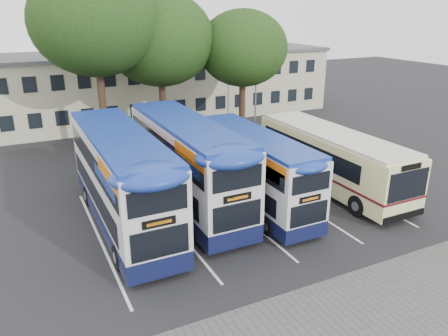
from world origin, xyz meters
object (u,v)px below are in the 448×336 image
Objects in this scene: tree_left at (95,21)px; tree_right at (243,48)px; bus_dd_mid at (187,160)px; lamp_post at (256,68)px; bus_single at (330,155)px; bus_dd_left at (122,176)px; tree_mid at (160,39)px; bus_dd_right at (254,167)px.

tree_left is 1.28× the size of tree_right.
bus_dd_mid is (-8.64, -10.01, -4.51)m from tree_right.
bus_single is at bearing -102.94° from lamp_post.
bus_single is at bearing -1.75° from bus_dd_left.
tree_mid is 1.18× the size of bus_dd_right.
bus_dd_left is at bearing -169.00° from bus_dd_mid.
tree_left reaches higher than tree_right.
bus_dd_right is (6.68, -0.80, -0.36)m from bus_dd_left.
tree_left is at bearing 100.61° from bus_dd_mid.
tree_right is (10.65, -0.68, -2.05)m from tree_left.
lamp_post is 0.81× the size of bus_single.
bus_dd_left is at bearing 178.25° from bus_single.
bus_dd_right is at bearing -87.94° from tree_mid.
bus_dd_left is 3.62m from bus_dd_mid.
bus_dd_left is (-6.21, -12.32, -5.25)m from tree_mid.
tree_mid reaches higher than bus_dd_left.
tree_left is 1.15× the size of bus_dd_mid.
tree_right reaches higher than bus_single.
tree_mid is at bearing 11.37° from tree_left.
lamp_post is 0.71× the size of tree_left.
lamp_post is 0.81× the size of tree_mid.
bus_single is (5.35, 0.43, -0.30)m from bus_dd_right.
tree_right reaches higher than lamp_post.
tree_left is at bearing 82.24° from bus_dd_left.
bus_dd_mid is (-2.66, -11.63, -5.25)m from tree_mid.
bus_dd_mid is 0.99× the size of bus_single.
lamp_post is 9.63m from tree_mid.
lamp_post reaches higher than bus_dd_mid.
tree_mid is at bearing 114.64° from bus_single.
tree_mid is 1.01× the size of bus_dd_left.
lamp_post is at bearing 9.98° from tree_mid.
lamp_post is 0.91× the size of tree_right.
bus_dd_right is (0.47, -13.12, -5.61)m from tree_mid.
tree_mid is 14.76m from bus_dd_left.
bus_single is (8.48, -1.06, -0.66)m from bus_dd_mid.
bus_single is at bearing -7.11° from bus_dd_mid.
lamp_post is at bearing 48.36° from bus_dd_mid.
tree_right is (5.99, -1.62, -0.74)m from tree_mid.
bus_dd_right is (3.13, -1.49, -0.36)m from bus_dd_mid.
bus_dd_right is 0.85× the size of bus_single.
lamp_post reaches higher than bus_dd_right.
bus_dd_mid is 1.16× the size of bus_dd_right.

